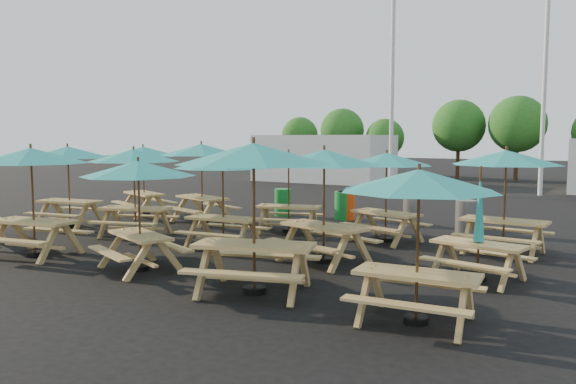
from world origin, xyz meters
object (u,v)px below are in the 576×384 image
Objects in this scene: picnic_unit_1 at (68,156)px; picnic_unit_11 at (387,163)px; picnic_unit_6 at (138,174)px; waste_bin_2 at (346,206)px; picnic_unit_14 at (506,162)px; waste_bin_0 at (283,202)px; picnic_unit_13 at (479,234)px; waste_bin_3 at (413,210)px; picnic_unit_12 at (419,187)px; waste_bin_1 at (343,206)px; picnic_unit_8 at (289,162)px; waste_bin_4 at (466,217)px; picnic_unit_10 at (324,163)px; picnic_unit_3 at (31,161)px; picnic_unit_4 at (134,159)px; picnic_unit_2 at (143,155)px; picnic_unit_9 at (254,161)px; picnic_unit_5 at (201,153)px; picnic_unit_7 at (223,166)px.

picnic_unit_11 is (8.72, 2.90, -0.11)m from picnic_unit_1.
waste_bin_2 is at bearing 107.91° from picnic_unit_6.
picnic_unit_14 is 8.30m from waste_bin_0.
picnic_unit_13 is 2.32× the size of waste_bin_3.
picnic_unit_12 is 10.29m from waste_bin_1.
waste_bin_3 is (2.32, 0.03, 0.00)m from waste_bin_1.
picnic_unit_8 is (5.90, 2.73, -0.13)m from picnic_unit_1.
waste_bin_2 is 3.99m from waste_bin_4.
picnic_unit_8 is at bearing 146.04° from picnic_unit_10.
picnic_unit_13 is 9.48m from waste_bin_0.
picnic_unit_4 is (-0.05, 2.97, -0.07)m from picnic_unit_3.
picnic_unit_8 is at bearing 109.24° from picnic_unit_6.
picnic_unit_2 reaches higher than waste_bin_4.
picnic_unit_8 is (0.07, 5.39, 0.04)m from picnic_unit_6.
picnic_unit_6 is 8.61m from waste_bin_2.
picnic_unit_10 is at bearing -50.14° from waste_bin_0.
picnic_unit_11 is at bearing -48.50° from waste_bin_2.
picnic_unit_1 reaches higher than picnic_unit_14.
picnic_unit_3 is 1.18× the size of picnic_unit_12.
picnic_unit_12 is at bearing -87.08° from picnic_unit_14.
picnic_unit_1 is 11.91m from picnic_unit_12.
picnic_unit_12 is at bearing -6.68° from picnic_unit_2.
picnic_unit_1 is 1.00× the size of picnic_unit_6.
waste_bin_1 is (3.28, 5.78, -1.61)m from picnic_unit_4.
picnic_unit_13 is at bearing -59.58° from waste_bin_3.
picnic_unit_1 is at bearing 143.23° from picnic_unit_9.
picnic_unit_3 is at bearing -143.18° from picnic_unit_14.
waste_bin_4 is at bearing -16.02° from waste_bin_3.
picnic_unit_6 is (3.05, -2.64, -0.13)m from picnic_unit_4.
picnic_unit_8 is 3.18× the size of waste_bin_0.
picnic_unit_5 reaches higher than waste_bin_1.
picnic_unit_5 is 1.47× the size of picnic_unit_13.
waste_bin_2 is 1.00× the size of waste_bin_4.
picnic_unit_5 is 4.82m from waste_bin_1.
picnic_unit_3 is at bearing -97.14° from waste_bin_0.
picnic_unit_9 reaches higher than picnic_unit_12.
waste_bin_2 is at bearing 44.64° from picnic_unit_2.
picnic_unit_7 is 0.90× the size of picnic_unit_11.
picnic_unit_1 is at bearing 159.69° from picnic_unit_4.
waste_bin_3 is (2.55, 8.45, -1.48)m from picnic_unit_6.
picnic_unit_5 is at bearing -138.20° from waste_bin_1.
waste_bin_1 is (-5.63, 5.62, -0.42)m from picnic_unit_13.
picnic_unit_10 is at bearing 131.77° from picnic_unit_12.
waste_bin_1 is (-5.51, 8.56, -1.49)m from picnic_unit_12.
picnic_unit_3 is 9.56m from waste_bin_2.
waste_bin_2 is 2.25m from waste_bin_3.
picnic_unit_11 reaches higher than waste_bin_3.
picnic_unit_10 is 1.38× the size of picnic_unit_13.
waste_bin_1 is (-2.50, 5.84, -1.66)m from picnic_unit_10.
picnic_unit_9 is at bearing -44.89° from picnic_unit_4.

